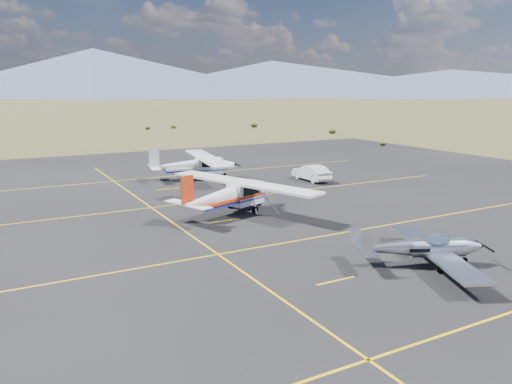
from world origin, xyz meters
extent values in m
plane|color=#383D1C|center=(0.00, 0.00, 0.00)|extent=(1600.00, 1600.00, 0.00)
cube|color=black|center=(0.00, 7.00, 0.00)|extent=(72.00, 72.00, 0.02)
cube|color=silver|center=(2.19, -4.11, 0.68)|extent=(4.52, 7.99, 0.11)
ellipsoid|color=#99BFD8|center=(2.19, -4.11, 1.12)|extent=(1.71, 1.38, 0.74)
cube|color=silver|center=(-0.87, -2.74, 0.93)|extent=(1.69, 2.74, 0.05)
cube|color=silver|center=(-1.40, -3.60, 1.34)|extent=(0.48, 0.25, 0.91)
cube|color=silver|center=(-0.59, -1.78, 1.34)|extent=(0.48, 0.25, 0.91)
cylinder|color=black|center=(3.52, -4.70, 0.16)|extent=(0.31, 0.20, 0.31)
cylinder|color=black|center=(1.58, -5.03, 0.19)|extent=(0.37, 0.24, 0.36)
cylinder|color=black|center=(2.47, -3.04, 0.19)|extent=(0.37, 0.24, 0.36)
cube|color=white|center=(-0.65, 9.37, 1.14)|extent=(2.64, 1.98, 1.45)
cube|color=white|center=(-0.85, 9.30, 1.89)|extent=(5.65, 11.65, 0.15)
cube|color=black|center=(-0.65, 9.37, 1.44)|extent=(2.05, 1.79, 0.59)
cube|color=red|center=(-1.96, 8.89, 1.03)|extent=(5.47, 3.04, 0.19)
cube|color=red|center=(-5.38, 7.62, 2.16)|extent=(0.88, 0.39, 1.72)
cube|color=white|center=(-5.38, 7.62, 1.30)|extent=(1.95, 3.50, 0.06)
cylinder|color=black|center=(0.66, 9.86, 0.20)|extent=(0.40, 0.23, 0.39)
cylinder|color=black|center=(-0.56, 8.20, 0.25)|extent=(0.49, 0.29, 0.47)
cylinder|color=black|center=(-1.34, 10.32, 0.25)|extent=(0.49, 0.29, 0.47)
cube|color=white|center=(1.96, 21.41, 1.10)|extent=(2.45, 1.55, 1.40)
cube|color=white|center=(1.76, 21.45, 1.83)|extent=(3.43, 11.54, 0.15)
cube|color=black|center=(1.96, 21.41, 1.39)|extent=(1.84, 1.49, 0.57)
cube|color=white|center=(0.63, 21.63, 1.00)|extent=(5.32, 2.03, 0.19)
cube|color=white|center=(-2.86, 22.20, 2.09)|extent=(0.88, 0.21, 1.66)
cube|color=white|center=(-2.86, 22.20, 1.26)|extent=(1.30, 3.41, 0.06)
cylinder|color=black|center=(3.29, 21.19, 0.20)|extent=(0.39, 0.16, 0.37)
cylinder|color=black|center=(1.48, 20.39, 0.24)|extent=(0.47, 0.21, 0.46)
cylinder|color=black|center=(1.83, 22.54, 0.24)|extent=(0.47, 0.21, 0.46)
imported|color=silver|center=(9.32, 16.05, 0.70)|extent=(1.48, 4.21, 1.39)
camera|label=1|loc=(-15.53, -19.36, 8.11)|focal=35.00mm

